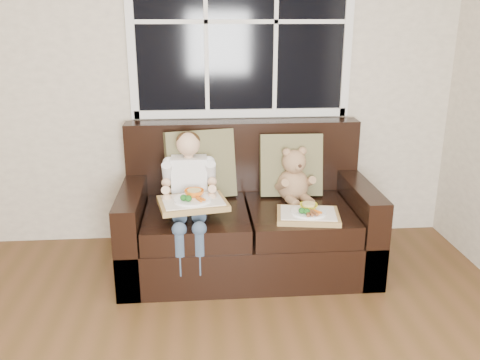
{
  "coord_description": "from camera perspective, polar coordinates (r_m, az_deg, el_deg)",
  "views": [
    {
      "loc": [
        0.32,
        -1.28,
        1.69
      ],
      "look_at": [
        0.57,
        1.85,
        0.67
      ],
      "focal_mm": 38.0,
      "sensor_mm": 36.0,
      "label": 1
    }
  ],
  "objects": [
    {
      "name": "tray_left",
      "position": [
        3.21,
        -5.32,
        -2.41
      ],
      "size": [
        0.47,
        0.39,
        0.1
      ],
      "rotation": [
        0.0,
        0.0,
        0.19
      ],
      "color": "#A08148",
      "rests_on": "child"
    },
    {
      "name": "pillow_left",
      "position": [
        3.6,
        -4.47,
        1.77
      ],
      "size": [
        0.51,
        0.31,
        0.49
      ],
      "rotation": [
        -0.21,
        0.0,
        0.21
      ],
      "color": "#6C6642",
      "rests_on": "loveseat"
    },
    {
      "name": "child",
      "position": [
        3.36,
        -5.72,
        -0.57
      ],
      "size": [
        0.35,
        0.58,
        0.79
      ],
      "color": "white",
      "rests_on": "loveseat"
    },
    {
      "name": "pillow_right",
      "position": [
        3.66,
        5.72,
        1.71
      ],
      "size": [
        0.45,
        0.21,
        0.46
      ],
      "rotation": [
        -0.21,
        0.0,
        -0.03
      ],
      "color": "#6C6642",
      "rests_on": "loveseat"
    },
    {
      "name": "room_walls",
      "position": [
        1.33,
        -19.02,
        12.81
      ],
      "size": [
        4.52,
        5.02,
        2.71
      ],
      "color": "beige",
      "rests_on": "ground"
    },
    {
      "name": "window_back",
      "position": [
        3.78,
        0.11,
        17.36
      ],
      "size": [
        1.62,
        0.04,
        1.37
      ],
      "color": "black",
      "rests_on": "room_walls"
    },
    {
      "name": "teddy_bear",
      "position": [
        3.57,
        6.03,
        0.17
      ],
      "size": [
        0.26,
        0.32,
        0.39
      ],
      "rotation": [
        0.0,
        0.0,
        0.22
      ],
      "color": "#A37F56",
      "rests_on": "loveseat"
    },
    {
      "name": "tray_right",
      "position": [
        3.29,
        7.65,
        -3.81
      ],
      "size": [
        0.44,
        0.36,
        0.09
      ],
      "rotation": [
        0.0,
        0.0,
        -0.15
      ],
      "color": "#A08148",
      "rests_on": "loveseat"
    },
    {
      "name": "loveseat",
      "position": [
        3.59,
        0.71,
        -4.64
      ],
      "size": [
        1.7,
        0.92,
        0.96
      ],
      "color": "black",
      "rests_on": "ground"
    }
  ]
}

